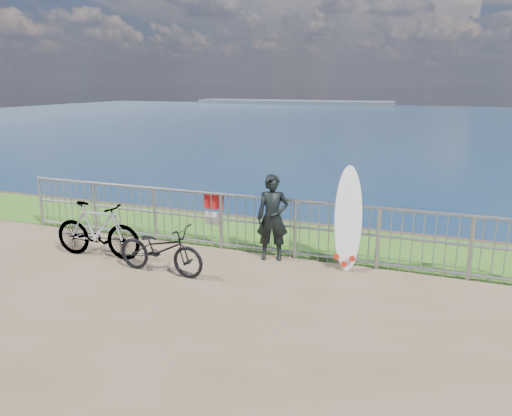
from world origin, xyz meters
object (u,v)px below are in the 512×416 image
at_px(surfer, 273,218).
at_px(bicycle_near, 161,249).
at_px(bicycle_far, 97,230).
at_px(surfboard, 348,222).

distance_m(surfer, bicycle_near, 2.08).
distance_m(bicycle_near, bicycle_far, 1.55).
bearing_deg(surfer, bicycle_far, -177.41).
bearing_deg(surfboard, bicycle_near, -154.50).
relative_size(surfboard, bicycle_near, 1.11).
xyz_separation_m(surfboard, bicycle_far, (-4.43, -1.11, -0.31)).
bearing_deg(bicycle_near, surfboard, -62.19).
distance_m(surfer, bicycle_far, 3.26).
distance_m(surfer, surfboard, 1.37).
height_order(surfboard, bicycle_near, surfboard).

